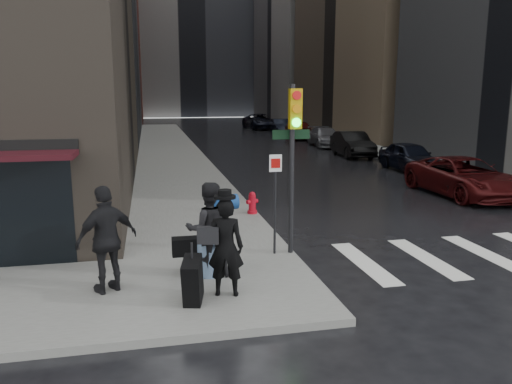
{
  "coord_description": "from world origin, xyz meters",
  "views": [
    {
      "loc": [
        -1.31,
        -9.33,
        3.91
      ],
      "look_at": [
        1.43,
        3.43,
        1.3
      ],
      "focal_mm": 35.0,
      "sensor_mm": 36.0,
      "label": 1
    }
  ],
  "objects_px": {
    "parked_car_2": "(352,144)",
    "man_greycoat": "(107,239)",
    "parked_car_0": "(464,177)",
    "parked_car_4": "(300,130)",
    "fire_hydrant": "(252,204)",
    "man_jeans": "(208,229)",
    "parked_car_1": "(410,157)",
    "man_overcoat": "(219,252)",
    "traffic_light": "(292,147)",
    "parked_car_6": "(260,122)",
    "parked_car_3": "(325,137)",
    "parked_car_5": "(280,126)"
  },
  "relations": [
    {
      "from": "man_greycoat",
      "to": "parked_car_5",
      "type": "bearing_deg",
      "value": -139.21
    },
    {
      "from": "fire_hydrant",
      "to": "parked_car_4",
      "type": "bearing_deg",
      "value": 69.85
    },
    {
      "from": "parked_car_0",
      "to": "parked_car_1",
      "type": "height_order",
      "value": "same"
    },
    {
      "from": "man_overcoat",
      "to": "parked_car_1",
      "type": "distance_m",
      "value": 18.29
    },
    {
      "from": "parked_car_3",
      "to": "parked_car_4",
      "type": "distance_m",
      "value": 6.07
    },
    {
      "from": "man_greycoat",
      "to": "parked_car_6",
      "type": "bearing_deg",
      "value": -135.85
    },
    {
      "from": "man_jeans",
      "to": "fire_hydrant",
      "type": "relative_size",
      "value": 2.83
    },
    {
      "from": "parked_car_5",
      "to": "parked_car_6",
      "type": "distance_m",
      "value": 6.11
    },
    {
      "from": "parked_car_4",
      "to": "man_greycoat",
      "type": "bearing_deg",
      "value": -110.56
    },
    {
      "from": "man_overcoat",
      "to": "parked_car_5",
      "type": "bearing_deg",
      "value": -93.21
    },
    {
      "from": "parked_car_3",
      "to": "man_greycoat",
      "type": "bearing_deg",
      "value": -112.98
    },
    {
      "from": "man_overcoat",
      "to": "parked_car_1",
      "type": "relative_size",
      "value": 0.48
    },
    {
      "from": "man_overcoat",
      "to": "parked_car_3",
      "type": "height_order",
      "value": "man_overcoat"
    },
    {
      "from": "parked_car_1",
      "to": "parked_car_2",
      "type": "distance_m",
      "value": 6.09
    },
    {
      "from": "parked_car_6",
      "to": "man_greycoat",
      "type": "bearing_deg",
      "value": -110.55
    },
    {
      "from": "parked_car_0",
      "to": "parked_car_4",
      "type": "bearing_deg",
      "value": 86.86
    },
    {
      "from": "man_greycoat",
      "to": "fire_hydrant",
      "type": "height_order",
      "value": "man_greycoat"
    },
    {
      "from": "parked_car_0",
      "to": "parked_car_2",
      "type": "height_order",
      "value": "parked_car_2"
    },
    {
      "from": "man_overcoat",
      "to": "parked_car_6",
      "type": "height_order",
      "value": "man_overcoat"
    },
    {
      "from": "man_jeans",
      "to": "traffic_light",
      "type": "distance_m",
      "value": 2.76
    },
    {
      "from": "parked_car_0",
      "to": "parked_car_4",
      "type": "distance_m",
      "value": 24.3
    },
    {
      "from": "traffic_light",
      "to": "parked_car_2",
      "type": "distance_m",
      "value": 20.26
    },
    {
      "from": "parked_car_1",
      "to": "parked_car_0",
      "type": "bearing_deg",
      "value": -99.96
    },
    {
      "from": "man_jeans",
      "to": "fire_hydrant",
      "type": "distance_m",
      "value": 5.54
    },
    {
      "from": "parked_car_1",
      "to": "parked_car_3",
      "type": "relative_size",
      "value": 0.9
    },
    {
      "from": "parked_car_6",
      "to": "parked_car_2",
      "type": "bearing_deg",
      "value": -93.27
    },
    {
      "from": "traffic_light",
      "to": "parked_car_6",
      "type": "xyz_separation_m",
      "value": [
        8.71,
        42.26,
        -1.87
      ]
    },
    {
      "from": "parked_car_4",
      "to": "parked_car_3",
      "type": "bearing_deg",
      "value": -86.42
    },
    {
      "from": "man_jeans",
      "to": "parked_car_4",
      "type": "xyz_separation_m",
      "value": [
        11.52,
        31.12,
        -0.35
      ]
    },
    {
      "from": "parked_car_2",
      "to": "man_greycoat",
      "type": "bearing_deg",
      "value": -119.28
    },
    {
      "from": "traffic_light",
      "to": "parked_car_3",
      "type": "distance_m",
      "value": 25.96
    },
    {
      "from": "fire_hydrant",
      "to": "parked_car_3",
      "type": "relative_size",
      "value": 0.15
    },
    {
      "from": "traffic_light",
      "to": "parked_car_4",
      "type": "height_order",
      "value": "traffic_light"
    },
    {
      "from": "man_overcoat",
      "to": "man_greycoat",
      "type": "distance_m",
      "value": 2.15
    },
    {
      "from": "fire_hydrant",
      "to": "parked_car_4",
      "type": "xyz_separation_m",
      "value": [
        9.54,
        26.0,
        0.33
      ]
    },
    {
      "from": "parked_car_4",
      "to": "parked_car_6",
      "type": "bearing_deg",
      "value": 96.2
    },
    {
      "from": "parked_car_2",
      "to": "fire_hydrant",
      "type": "bearing_deg",
      "value": -118.78
    },
    {
      "from": "traffic_light",
      "to": "parked_car_1",
      "type": "distance_m",
      "value": 15.46
    },
    {
      "from": "man_jeans",
      "to": "parked_car_1",
      "type": "bearing_deg",
      "value": -131.96
    },
    {
      "from": "man_overcoat",
      "to": "parked_car_6",
      "type": "bearing_deg",
      "value": -90.24
    },
    {
      "from": "parked_car_6",
      "to": "parked_car_4",
      "type": "bearing_deg",
      "value": -90.7
    },
    {
      "from": "parked_car_0",
      "to": "parked_car_5",
      "type": "distance_m",
      "value": 30.37
    },
    {
      "from": "man_jeans",
      "to": "parked_car_6",
      "type": "relative_size",
      "value": 0.33
    },
    {
      "from": "parked_car_3",
      "to": "parked_car_6",
      "type": "distance_m",
      "value": 18.23
    },
    {
      "from": "man_jeans",
      "to": "parked_car_2",
      "type": "xyz_separation_m",
      "value": [
        11.2,
        18.98,
        -0.37
      ]
    },
    {
      "from": "man_overcoat",
      "to": "traffic_light",
      "type": "distance_m",
      "value": 3.4
    },
    {
      "from": "parked_car_2",
      "to": "parked_car_6",
      "type": "relative_size",
      "value": 0.79
    },
    {
      "from": "fire_hydrant",
      "to": "parked_car_0",
      "type": "bearing_deg",
      "value": 11.21
    },
    {
      "from": "parked_car_0",
      "to": "parked_car_1",
      "type": "distance_m",
      "value": 6.17
    },
    {
      "from": "parked_car_1",
      "to": "man_greycoat",
      "type": "bearing_deg",
      "value": -135.41
    }
  ]
}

